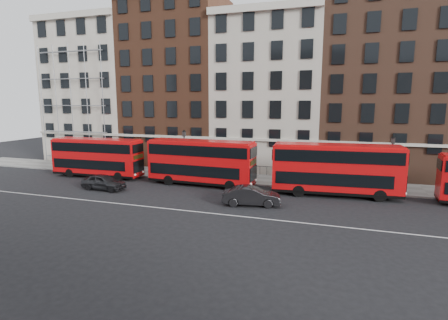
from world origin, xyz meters
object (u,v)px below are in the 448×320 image
(bus_b, at_px, (201,161))
(bus_c, at_px, (335,168))
(car_front, at_px, (251,196))
(car_rear, at_px, (104,182))
(bus_a, at_px, (97,157))

(bus_b, bearing_deg, bus_c, 2.32)
(bus_c, height_order, car_front, bus_c)
(bus_b, distance_m, car_rear, 9.75)
(bus_c, distance_m, car_rear, 22.09)
(bus_a, relative_size, car_rear, 2.35)
(bus_c, bearing_deg, bus_a, 175.56)
(car_front, bearing_deg, bus_b, 39.43)
(bus_c, height_order, car_rear, bus_c)
(car_rear, bearing_deg, bus_b, -57.75)
(car_rear, bearing_deg, bus_c, -74.83)
(bus_b, bearing_deg, car_front, -36.20)
(bus_c, relative_size, car_front, 2.39)
(car_rear, relative_size, car_front, 0.94)
(bus_b, relative_size, car_front, 2.33)
(bus_c, bearing_deg, bus_b, 175.54)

